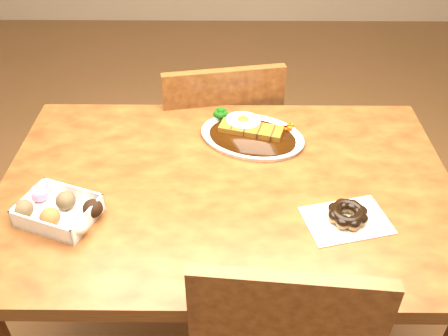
{
  "coord_description": "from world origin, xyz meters",
  "views": [
    {
      "loc": [
        0.0,
        -1.01,
        1.6
      ],
      "look_at": [
        -0.01,
        -0.01,
        0.81
      ],
      "focal_mm": 40.0,
      "sensor_mm": 36.0,
      "label": 1
    }
  ],
  "objects_px": {
    "table": "(227,211)",
    "pon_de_ring": "(348,215)",
    "donut_box": "(58,210)",
    "chair_far": "(219,148)",
    "katsu_curry_plate": "(251,133)"
  },
  "relations": [
    {
      "from": "table",
      "to": "pon_de_ring",
      "type": "bearing_deg",
      "value": -25.25
    },
    {
      "from": "katsu_curry_plate",
      "to": "pon_de_ring",
      "type": "bearing_deg",
      "value": -57.89
    },
    {
      "from": "table",
      "to": "chair_far",
      "type": "xyz_separation_m",
      "value": [
        -0.03,
        0.54,
        -0.17
      ]
    },
    {
      "from": "chair_far",
      "to": "donut_box",
      "type": "xyz_separation_m",
      "value": [
        -0.37,
        -0.67,
        0.3
      ]
    },
    {
      "from": "pon_de_ring",
      "to": "chair_far",
      "type": "bearing_deg",
      "value": 115.69
    },
    {
      "from": "donut_box",
      "to": "chair_far",
      "type": "bearing_deg",
      "value": 60.76
    },
    {
      "from": "chair_far",
      "to": "katsu_curry_plate",
      "type": "bearing_deg",
      "value": 97.25
    },
    {
      "from": "pon_de_ring",
      "to": "table",
      "type": "bearing_deg",
      "value": 154.75
    },
    {
      "from": "donut_box",
      "to": "pon_de_ring",
      "type": "height_order",
      "value": "donut_box"
    },
    {
      "from": "chair_far",
      "to": "katsu_curry_plate",
      "type": "relative_size",
      "value": 2.41
    },
    {
      "from": "table",
      "to": "donut_box",
      "type": "distance_m",
      "value": 0.44
    },
    {
      "from": "katsu_curry_plate",
      "to": "donut_box",
      "type": "relative_size",
      "value": 1.67
    },
    {
      "from": "table",
      "to": "katsu_curry_plate",
      "type": "distance_m",
      "value": 0.25
    },
    {
      "from": "table",
      "to": "katsu_curry_plate",
      "type": "height_order",
      "value": "katsu_curry_plate"
    },
    {
      "from": "katsu_curry_plate",
      "to": "donut_box",
      "type": "height_order",
      "value": "katsu_curry_plate"
    }
  ]
}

